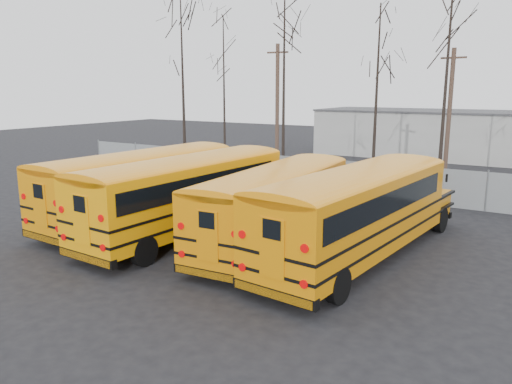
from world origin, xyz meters
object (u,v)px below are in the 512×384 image
Objects in this scene: bus_a at (145,180)px; bus_d at (360,206)px; bus_b at (191,188)px; bus_c at (278,199)px; utility_pole_right at (449,119)px; utility_pole_left at (277,106)px.

bus_a is 0.98× the size of bus_d.
bus_b is 3.84m from bus_c.
bus_b is at bearing -104.84° from utility_pole_right.
bus_b is 16.91m from utility_pole_right.
utility_pole_left reaches higher than bus_c.
utility_pole_right reaches higher than bus_a.
bus_a is 10.29m from bus_d.
bus_b reaches higher than bus_a.
bus_b is 1.47× the size of utility_pole_right.
bus_b is (3.19, -0.60, 0.03)m from bus_a.
bus_d is at bearing 8.49° from bus_b.
bus_c is 0.93× the size of bus_d.
bus_a is 16.77m from utility_pole_left.
utility_pole_left is (-9.22, 16.34, 2.89)m from bus_c.
utility_pole_left is at bearing 110.70° from bus_b.
bus_a is 1.05× the size of bus_c.
bus_b is at bearing -174.15° from bus_c.
bus_b is at bearing -168.75° from bus_d.
utility_pole_right is (7.11, 15.17, 2.29)m from bus_b.
utility_pole_right is (12.55, -1.82, -0.47)m from utility_pole_left.
bus_c is (6.97, 0.05, -0.10)m from bus_a.
bus_c is at bearing 12.79° from bus_b.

